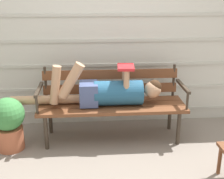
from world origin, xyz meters
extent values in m
plane|color=gray|center=(0.00, 0.00, 0.00)|extent=(12.00, 12.00, 0.00)
cube|color=beige|center=(0.00, 0.70, 1.07)|extent=(4.56, 0.06, 2.14)
cube|color=#B7B7AD|center=(0.00, 0.67, 0.15)|extent=(4.56, 0.02, 0.04)
cube|color=#B7B7AD|center=(0.00, 0.67, 0.46)|extent=(4.56, 0.02, 0.04)
cube|color=#B7B7AD|center=(0.00, 0.67, 0.76)|extent=(4.56, 0.02, 0.04)
cube|color=#B7B7AD|center=(0.00, 0.67, 1.07)|extent=(4.56, 0.02, 0.04)
cube|color=#B7B7AD|center=(0.00, 0.67, 1.37)|extent=(4.56, 0.02, 0.04)
cube|color=brown|center=(0.00, 0.03, 0.41)|extent=(1.66, 0.16, 0.04)
cube|color=brown|center=(0.00, 0.20, 0.41)|extent=(1.66, 0.16, 0.04)
cube|color=brown|center=(0.00, 0.36, 0.41)|extent=(1.66, 0.16, 0.04)
cube|color=brown|center=(0.00, 0.44, 0.53)|extent=(1.59, 0.05, 0.11)
cube|color=brown|center=(0.00, 0.44, 0.71)|extent=(1.59, 0.05, 0.11)
cylinder|color=#382D23|center=(-0.76, 0.44, 0.62)|extent=(0.03, 0.03, 0.39)
cylinder|color=#382D23|center=(0.76, 0.44, 0.62)|extent=(0.03, 0.03, 0.39)
cylinder|color=#382D23|center=(-0.73, 0.00, 0.19)|extent=(0.04, 0.04, 0.39)
cylinder|color=#382D23|center=(0.73, 0.00, 0.19)|extent=(0.04, 0.04, 0.39)
cylinder|color=#382D23|center=(-0.73, 0.39, 0.19)|extent=(0.04, 0.04, 0.39)
cylinder|color=#382D23|center=(0.73, 0.39, 0.19)|extent=(0.04, 0.04, 0.39)
cube|color=#382D23|center=(-0.80, 0.20, 0.62)|extent=(0.04, 0.47, 0.03)
cylinder|color=#382D23|center=(-0.80, 0.00, 0.52)|extent=(0.03, 0.03, 0.20)
cube|color=#382D23|center=(0.80, 0.20, 0.62)|extent=(0.04, 0.47, 0.03)
cylinder|color=#382D23|center=(0.80, 0.00, 0.52)|extent=(0.03, 0.03, 0.20)
cylinder|color=#23567A|center=(0.07, 0.20, 0.56)|extent=(0.54, 0.28, 0.28)
cube|color=#475684|center=(-0.26, 0.20, 0.56)|extent=(0.20, 0.26, 0.25)
sphere|color=tan|center=(0.46, 0.20, 0.59)|extent=(0.19, 0.19, 0.19)
sphere|color=#382314|center=(0.48, 0.20, 0.63)|extent=(0.16, 0.16, 0.16)
cylinder|color=tan|center=(-0.44, 0.14, 0.74)|extent=(0.30, 0.11, 0.41)
cylinder|color=tan|center=(-0.61, 0.14, 0.69)|extent=(0.15, 0.09, 0.43)
cylinder|color=tan|center=(-0.74, 0.26, 0.48)|extent=(0.79, 0.10, 0.10)
cylinder|color=tan|center=(0.15, 0.12, 0.70)|extent=(0.06, 0.06, 0.28)
cylinder|color=tan|center=(0.15, 0.28, 0.70)|extent=(0.06, 0.06, 0.28)
cube|color=red|center=(0.15, 0.20, 0.86)|extent=(0.20, 0.26, 0.03)
cylinder|color=brown|center=(0.96, -0.59, 0.15)|extent=(0.04, 0.04, 0.30)
cylinder|color=#AD5B3D|center=(-1.12, 0.03, 0.13)|extent=(0.29, 0.29, 0.25)
sphere|color=#3D8442|center=(-1.12, 0.03, 0.41)|extent=(0.36, 0.36, 0.36)
camera|label=1|loc=(-0.23, -3.04, 1.72)|focal=49.37mm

